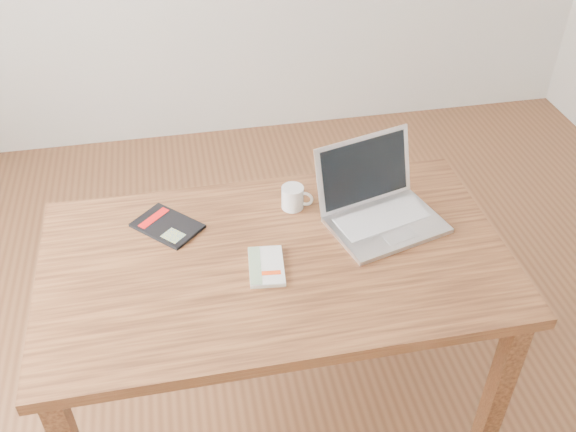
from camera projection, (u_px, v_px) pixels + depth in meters
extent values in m
plane|color=brown|center=(326.00, 392.00, 2.45)|extent=(4.00, 4.00, 0.00)
cube|color=#543019|center=(276.00, 261.00, 1.96)|extent=(1.42, 0.81, 0.04)
cube|color=#543019|center=(497.00, 393.00, 2.03)|extent=(0.06, 0.06, 0.71)
cube|color=#543019|center=(87.00, 297.00, 2.35)|extent=(0.06, 0.06, 0.71)
cube|color=#543019|center=(421.00, 251.00, 2.55)|extent=(0.06, 0.06, 0.71)
cube|color=silver|center=(266.00, 267.00, 1.90)|extent=(0.12, 0.18, 0.01)
cube|color=white|center=(266.00, 266.00, 1.90)|extent=(0.12, 0.18, 0.01)
cube|color=gray|center=(255.00, 265.00, 1.89)|extent=(0.05, 0.17, 0.00)
cube|color=#E44010|center=(271.00, 273.00, 1.86)|extent=(0.06, 0.02, 0.00)
cube|color=black|center=(167.00, 226.00, 2.05)|extent=(0.24, 0.24, 0.01)
cube|color=#B70D0D|center=(154.00, 218.00, 2.07)|extent=(0.10, 0.10, 0.00)
cube|color=#819160|center=(173.00, 236.00, 2.00)|extent=(0.08, 0.08, 0.00)
cube|color=silver|center=(387.00, 225.00, 2.05)|extent=(0.40, 0.33, 0.02)
cube|color=silver|center=(382.00, 218.00, 2.06)|extent=(0.32, 0.20, 0.00)
cube|color=#BCBCC1|center=(400.00, 236.00, 1.99)|extent=(0.11, 0.08, 0.00)
cube|color=silver|center=(364.00, 170.00, 2.08)|extent=(0.35, 0.16, 0.22)
cube|color=black|center=(365.00, 171.00, 2.07)|extent=(0.31, 0.14, 0.20)
cylinder|color=white|center=(293.00, 197.00, 2.11)|extent=(0.07, 0.07, 0.08)
cylinder|color=black|center=(293.00, 189.00, 2.09)|extent=(0.06, 0.06, 0.01)
torus|color=white|center=(305.00, 199.00, 2.10)|extent=(0.05, 0.03, 0.05)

